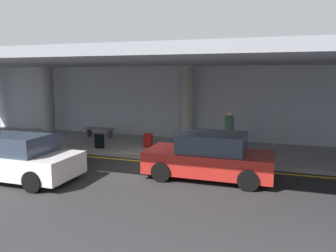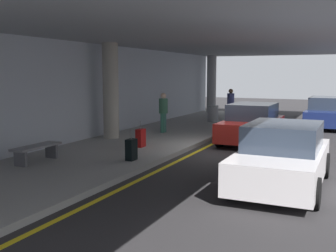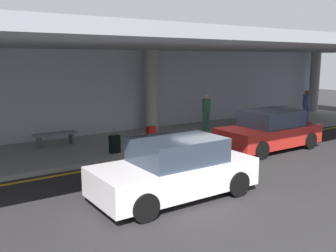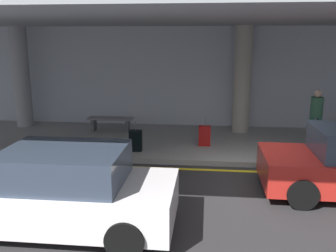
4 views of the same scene
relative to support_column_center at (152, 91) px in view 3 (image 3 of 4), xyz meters
The scene contains 15 objects.
ground_plane 4.87m from the support_column_center, 90.00° to the right, with size 60.00×60.00×0.00m, color #2B292B.
sidewalk 2.33m from the support_column_center, 90.00° to the right, with size 26.00×4.20×0.15m, color gray.
lane_stripe_yellow 4.24m from the support_column_center, 90.00° to the right, with size 26.00×0.14×0.01m, color yellow.
support_column_center is the anchor object (origin of this frame).
support_column_right_mid 12.00m from the support_column_center, ahead, with size 0.60×0.60×3.65m, color gray.
ceiling_overhang 2.71m from the support_column_center, 90.00° to the right, with size 28.00×13.20×0.30m, color gray.
terminal_back_wall 0.90m from the support_column_center, 90.00° to the left, with size 26.00×0.30×3.80m, color #AAB1BD.
car_red 5.59m from the support_column_center, 66.72° to the right, with size 4.10×1.92×1.50m.
car_white 8.12m from the support_column_center, 117.70° to the right, with size 4.10×1.92×1.50m.
traveler_with_luggage 2.66m from the support_column_center, 28.04° to the right, with size 0.38×0.38×1.68m.
person_waiting_for_ride 8.25m from the support_column_center, 17.79° to the right, with size 0.38×0.38×1.68m.
suitcase_upright_primary 4.51m from the support_column_center, 139.67° to the right, with size 0.36×0.22×0.90m.
suitcase_upright_secondary 2.77m from the support_column_center, 122.22° to the right, with size 0.36×0.22×0.90m.
bench_metal 4.84m from the support_column_center, behind, with size 1.60×0.50×0.48m.
trash_bin_steel 7.18m from the support_column_center, 15.34° to the right, with size 0.56×0.56×0.85m, color gray.
Camera 3 is at (-8.91, -9.98, 3.40)m, focal length 40.21 mm.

